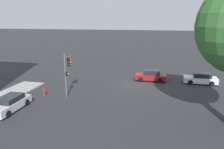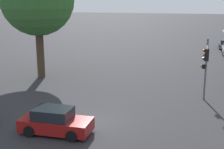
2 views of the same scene
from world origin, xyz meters
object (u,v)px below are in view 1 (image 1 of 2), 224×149
at_px(crossing_car_0, 201,79).
at_px(crossing_car_1, 151,76).
at_px(traffic_signal, 68,68).
at_px(parked_car_0, 10,104).
at_px(fire_hydrant, 44,91).

relative_size(crossing_car_0, crossing_car_1, 1.00).
height_order(traffic_signal, crossing_car_0, traffic_signal).
height_order(crossing_car_1, parked_car_0, crossing_car_1).
relative_size(traffic_signal, crossing_car_1, 1.14).
bearing_deg(crossing_car_1, traffic_signal, 43.87).
xyz_separation_m(traffic_signal, crossing_car_1, (-8.29, -8.28, -2.36)).
xyz_separation_m(crossing_car_0, fire_hydrant, (17.32, 9.01, -0.18)).
bearing_deg(crossing_car_1, parked_car_0, 46.81).
height_order(crossing_car_0, parked_car_0, crossing_car_0).
height_order(crossing_car_1, fire_hydrant, crossing_car_1).
bearing_deg(parked_car_0, traffic_signal, 141.80).
bearing_deg(crossing_car_0, crossing_car_1, 1.69).
relative_size(crossing_car_1, fire_hydrant, 4.49).
bearing_deg(crossing_car_1, fire_hydrant, 37.80).
bearing_deg(parked_car_0, fire_hydrant, 166.06).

